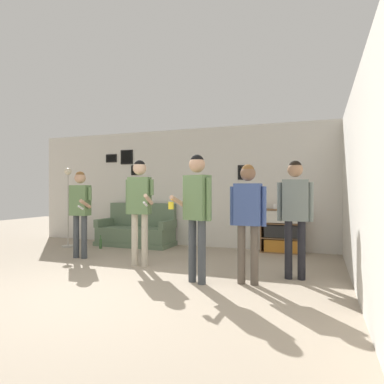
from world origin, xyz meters
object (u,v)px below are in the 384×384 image
Objects in this scene: person_spectator_near_bookshelf at (248,211)px; drinking_cup at (275,206)px; person_watcher_holding_cup at (197,203)px; person_player_foreground_left at (80,205)px; floor_lamp at (68,201)px; couch at (137,232)px; bookshelf at (282,231)px; person_player_foreground_center at (140,200)px; bottle_on_floor at (101,243)px; person_spectator_far_right at (295,206)px.

drinking_cup is (0.05, 2.57, -0.05)m from person_spectator_near_bookshelf.
person_watcher_holding_cup is at bearing -164.96° from person_spectator_near_bookshelf.
floor_lamp is at bearing 138.99° from person_player_foreground_left.
couch is 3.28m from bookshelf.
floor_lamp is at bearing -168.09° from drinking_cup.
person_player_foreground_center reaches higher than bottle_on_floor.
bookshelf is 0.52× the size of person_spectator_far_right.
person_player_foreground_center is 2.28m from bottle_on_floor.
person_watcher_holding_cup is (2.64, -0.85, 0.10)m from person_player_foreground_left.
person_spectator_far_right is (0.39, -2.07, 0.61)m from bookshelf.
person_spectator_near_bookshelf is at bearing -94.22° from bookshelf.
person_spectator_far_right reaches higher than person_spectator_near_bookshelf.
bottle_on_floor is (-2.91, 1.87, -0.99)m from person_watcher_holding_cup.
couch is at bearing 29.45° from floor_lamp.
couch is 0.88m from bottle_on_floor.
bookshelf is at bearing 3.30° from couch.
drinking_cup is at bearing 88.84° from person_spectator_near_bookshelf.
person_player_foreground_left is 1.38m from bottle_on_floor.
person_player_foreground_center reaches higher than person_spectator_near_bookshelf.
person_spectator_near_bookshelf is (1.93, -0.47, -0.12)m from person_player_foreground_center.
person_player_foreground_left is 3.91m from person_spectator_far_right.
person_player_foreground_center is 17.14× the size of drinking_cup.
person_player_foreground_center is at bearing 152.76° from person_watcher_holding_cup.
bookshelf is at bearing 28.47° from person_player_foreground_left.
couch is at bearing 121.00° from person_player_foreground_center.
person_player_foreground_center is (-2.12, -2.11, 0.67)m from bookshelf.
couch is 3.21m from drinking_cup.
floor_lamp reaches higher than drinking_cup.
bottle_on_floor is at bearing -166.79° from bookshelf.
person_player_foreground_center reaches higher than bookshelf.
floor_lamp is 1.24m from bottle_on_floor.
person_spectator_near_bookshelf is 15.67× the size of drinking_cup.
floor_lamp is 2.75m from person_player_foreground_center.
person_spectator_far_right is 4.43m from bottle_on_floor.
person_player_foreground_left is 3.39m from person_spectator_near_bookshelf.
person_spectator_near_bookshelf reaches higher than bookshelf.
floor_lamp reaches higher than couch.
couch is at bearing 54.24° from bottle_on_floor.
bottle_on_floor is (-4.17, 1.19, -0.94)m from person_spectator_far_right.
person_player_foreground_left reaches higher than drinking_cup.
floor_lamp is 1.09× the size of person_spectator_near_bookshelf.
floor_lamp and person_player_foreground_center have the same top height.
person_player_foreground_center is 6.13× the size of bottle_on_floor.
person_watcher_holding_cup is at bearing -46.77° from couch.
bottle_on_floor is (-0.50, -0.70, -0.20)m from couch.
bottle_on_floor is 2.80× the size of drinking_cup.
person_player_foreground_center is at bearing -133.32° from drinking_cup.
person_spectator_far_right is 2.14m from drinking_cup.
person_spectator_far_right reaches higher than drinking_cup.
person_player_foreground_center is at bearing -25.02° from floor_lamp.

